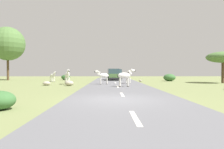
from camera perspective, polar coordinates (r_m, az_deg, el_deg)
name	(u,v)px	position (r m, az deg, el deg)	size (l,w,h in m)	color
ground_plane	(117,100)	(10.17, 1.53, -7.20)	(90.00, 90.00, 0.00)	olive
road	(125,100)	(10.18, 3.56, -7.04)	(6.00, 64.00, 0.05)	slate
lane_markings	(126,102)	(9.19, 4.05, -7.74)	(0.16, 56.00, 0.01)	silver
zebra_0	(128,76)	(22.82, 4.60, -0.39)	(0.57, 1.49, 1.42)	silver
zebra_1	(103,76)	(21.45, -2.54, -0.34)	(1.60, 0.54, 1.51)	silver
zebra_2	(53,76)	(28.21, -16.22, -0.30)	(1.21, 1.14, 1.39)	silver
zebra_3	(125,76)	(18.25, 3.66, -0.36)	(1.71, 0.64, 1.62)	silver
zebra_4	(67,75)	(22.54, -12.35, -0.20)	(0.92, 1.67, 1.65)	silver
car_0	(117,74)	(39.09, 1.44, 0.12)	(2.14, 4.40, 1.74)	white
car_1	(113,75)	(31.35, 0.39, -0.09)	(2.27, 4.46, 1.74)	#476B38
tree_2	(8,44)	(35.64, -27.09, 7.63)	(5.16, 5.16, 8.22)	#4C3823
tree_3	(223,57)	(27.52, 28.55, 4.22)	(3.77, 3.77, 3.74)	#4C3823
bush_0	(66,77)	(33.74, -12.81, -0.77)	(1.40, 1.26, 0.84)	#2D5628
bush_1	(169,78)	(30.24, 15.74, -0.81)	(1.70, 1.53, 1.02)	#386633
rock_1	(47,83)	(21.42, -17.80, -2.36)	(0.78, 0.60, 0.42)	#A89E8C
rock_2	(140,81)	(27.27, 7.94, -1.75)	(0.38, 0.26, 0.28)	gray
rock_4	(69,83)	(20.34, -11.83, -2.39)	(0.84, 0.73, 0.51)	#A89E8C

